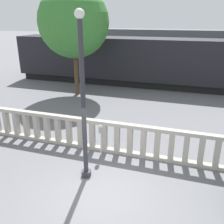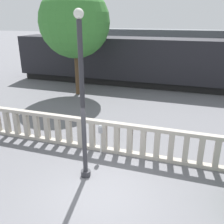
{
  "view_description": "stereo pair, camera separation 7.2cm",
  "coord_description": "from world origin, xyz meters",
  "views": [
    {
      "loc": [
        2.26,
        -5.91,
        5.12
      ],
      "look_at": [
        -0.8,
        3.53,
        1.33
      ],
      "focal_mm": 40.0,
      "sensor_mm": 36.0,
      "label": 1
    },
    {
      "loc": [
        2.33,
        -5.89,
        5.12
      ],
      "look_at": [
        -0.8,
        3.53,
        1.33
      ],
      "focal_mm": 40.0,
      "sensor_mm": 36.0,
      "label": 2
    }
  ],
  "objects": [
    {
      "name": "parking_meter",
      "position": [
        -0.78,
        2.09,
        1.06
      ],
      "size": [
        0.16,
        0.16,
        1.34
      ],
      "color": "silver",
      "rests_on": "ground"
    },
    {
      "name": "train_near",
      "position": [
        0.68,
        13.48,
        1.91
      ],
      "size": [
        24.79,
        2.81,
        4.23
      ],
      "color": "black",
      "rests_on": "ground"
    },
    {
      "name": "tree_left",
      "position": [
        -5.32,
        9.51,
        4.81
      ],
      "size": [
        4.58,
        4.58,
        7.11
      ],
      "color": "#4C3823",
      "rests_on": "ground"
    },
    {
      "name": "lamppost",
      "position": [
        -0.81,
        0.72,
        2.66
      ],
      "size": [
        0.33,
        0.33,
        5.35
      ],
      "color": "#2D2D33",
      "rests_on": "ground"
    },
    {
      "name": "train_far",
      "position": [
        3.19,
        22.28,
        2.04
      ],
      "size": [
        23.04,
        2.68,
        4.49
      ],
      "color": "black",
      "rests_on": "ground"
    },
    {
      "name": "ground_plane",
      "position": [
        0.0,
        0.0,
        0.0
      ],
      "size": [
        160.0,
        160.0,
        0.0
      ],
      "primitive_type": "plane",
      "color": "slate"
    },
    {
      "name": "balustrade",
      "position": [
        0.0,
        2.53,
        0.66
      ],
      "size": [
        16.88,
        0.24,
        1.32
      ],
      "color": "#ADA599",
      "rests_on": "ground"
    }
  ]
}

